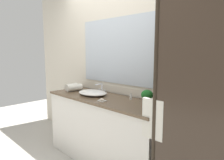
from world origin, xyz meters
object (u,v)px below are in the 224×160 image
(rolled_towel_middle, at_px, (74,88))
(amenity_bottle_lotion, at_px, (150,109))
(soap_dish, at_px, (102,100))
(amenity_bottle_conditioner, at_px, (131,96))
(faucet, at_px, (101,90))
(sink_basin, at_px, (92,93))
(rolled_towel_near_edge, at_px, (71,87))
(potted_plant, at_px, (147,96))

(rolled_towel_middle, bearing_deg, amenity_bottle_lotion, -4.76)
(soap_dish, bearing_deg, amenity_bottle_conditioner, 59.86)
(faucet, height_order, rolled_towel_middle, faucet)
(amenity_bottle_lotion, bearing_deg, amenity_bottle_conditioner, 148.22)
(rolled_towel_middle, bearing_deg, sink_basin, 1.19)
(soap_dish, distance_m, rolled_towel_near_edge, 0.90)
(faucet, xyz_separation_m, rolled_towel_near_edge, (-0.53, -0.16, 0.00))
(amenity_bottle_conditioner, bearing_deg, faucet, -179.94)
(sink_basin, bearing_deg, rolled_towel_near_edge, 178.95)
(potted_plant, xyz_separation_m, rolled_towel_middle, (-1.26, -0.12, -0.04))
(potted_plant, bearing_deg, faucet, 175.80)
(potted_plant, xyz_separation_m, amenity_bottle_conditioner, (-0.29, 0.06, -0.06))
(sink_basin, bearing_deg, soap_dish, -22.58)
(potted_plant, relative_size, rolled_towel_middle, 0.73)
(sink_basin, height_order, rolled_towel_near_edge, rolled_towel_near_edge)
(amenity_bottle_lotion, bearing_deg, sink_basin, 172.89)
(soap_dish, height_order, rolled_towel_near_edge, rolled_towel_near_edge)
(rolled_towel_middle, bearing_deg, amenity_bottle_conditioner, 10.73)
(potted_plant, bearing_deg, soap_dish, -151.09)
(amenity_bottle_lotion, height_order, amenity_bottle_conditioner, amenity_bottle_lotion)
(rolled_towel_near_edge, bearing_deg, faucet, 17.37)
(rolled_towel_middle, bearing_deg, faucet, 23.73)
(sink_basin, xyz_separation_m, rolled_towel_middle, (-0.42, -0.01, 0.02))
(amenity_bottle_lotion, height_order, rolled_towel_near_edge, rolled_towel_near_edge)
(amenity_bottle_lotion, xyz_separation_m, rolled_towel_near_edge, (-1.57, 0.14, 0.01))
(rolled_towel_near_edge, bearing_deg, amenity_bottle_lotion, -5.09)
(amenity_bottle_conditioner, distance_m, rolled_towel_near_edge, 1.09)
(faucet, bearing_deg, soap_dish, -41.85)
(amenity_bottle_lotion, bearing_deg, rolled_towel_middle, 175.24)
(potted_plant, height_order, rolled_towel_middle, potted_plant)
(faucet, xyz_separation_m, amenity_bottle_lotion, (1.04, -0.30, -0.01))
(sink_basin, bearing_deg, faucet, 90.00)
(sink_basin, bearing_deg, amenity_bottle_lotion, -7.11)
(potted_plant, bearing_deg, sink_basin, -172.37)
(faucet, xyz_separation_m, potted_plant, (0.84, -0.06, 0.05))
(sink_basin, xyz_separation_m, amenity_bottle_lotion, (1.04, -0.13, 0.01))
(faucet, distance_m, amenity_bottle_conditioner, 0.55)
(amenity_bottle_lotion, distance_m, rolled_towel_middle, 1.47)
(sink_basin, distance_m, soap_dish, 0.39)
(faucet, relative_size, rolled_towel_middle, 0.73)
(potted_plant, distance_m, rolled_towel_middle, 1.26)
(amenity_bottle_lotion, bearing_deg, faucet, 163.75)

